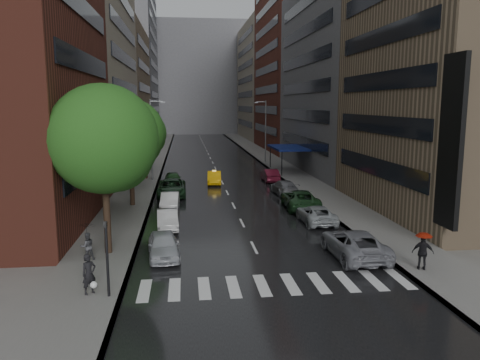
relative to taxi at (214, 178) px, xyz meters
name	(u,v)px	position (x,y,z in m)	size (l,w,h in m)	color
ground	(265,270)	(0.95, -27.24, -0.69)	(220.00, 220.00, 0.00)	gray
road	(211,159)	(0.95, 22.76, -0.68)	(14.00, 140.00, 0.01)	black
sidewalk_left	(153,160)	(-8.05, 22.76, -0.61)	(4.00, 140.00, 0.15)	gray
sidewalk_right	(267,158)	(9.95, 22.76, -0.61)	(4.00, 140.00, 0.15)	gray
crosswalk	(276,285)	(1.15, -29.24, -0.68)	(13.15, 2.80, 0.01)	silver
buildings_left	(117,59)	(-14.05, 31.55, 15.30)	(8.00, 108.00, 38.00)	maroon
buildings_right	(296,66)	(15.95, 29.46, 14.34)	(8.05, 109.10, 36.00)	#937A5B
building_far	(197,79)	(0.95, 90.76, 15.31)	(40.00, 14.00, 32.00)	slate
tree_near	(103,139)	(-7.65, -23.61, 6.04)	(6.16, 6.16, 9.82)	#382619
tree_mid	(130,133)	(-7.65, -10.60, 5.58)	(5.75, 5.75, 9.16)	#382619
tree_far	(145,133)	(-7.65, 3.95, 4.70)	(4.94, 4.94, 7.87)	#382619
taxi	(214,178)	(0.00, 0.00, 0.00)	(1.46, 4.18, 1.38)	#DA9B0B
parked_cars_left	(170,198)	(-4.45, -10.80, 0.05)	(2.66, 28.74, 1.59)	#B2B6BD
parked_cars_right	(306,205)	(6.35, -15.02, 0.06)	(2.85, 31.79, 1.60)	gray
ped_bag_walker	(89,275)	(-7.54, -29.64, 0.36)	(0.80, 0.78, 1.86)	black
ped_black_umbrella	(87,238)	(-8.57, -24.86, 0.71)	(0.96, 0.98, 2.09)	#414146
ped_red_umbrella	(423,248)	(9.01, -28.43, 0.64)	(1.16, 0.82, 2.01)	black
traffic_light	(107,251)	(-6.65, -30.01, 1.54)	(0.18, 0.15, 3.45)	black
street_lamp_left	(152,138)	(-6.77, 2.76, 4.20)	(1.74, 0.22, 9.00)	gray
street_lamp_right	(265,130)	(8.67, 17.76, 4.20)	(1.74, 0.22, 9.00)	gray
awning	(288,148)	(9.93, 7.76, 2.45)	(4.00, 8.00, 3.12)	navy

